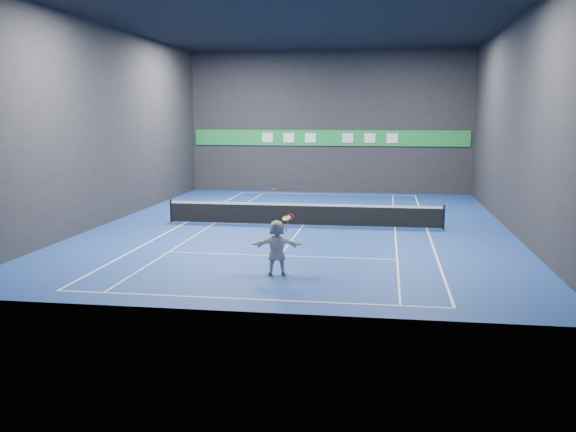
# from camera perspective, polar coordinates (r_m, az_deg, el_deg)

# --- Properties ---
(ground) EXTENTS (26.00, 26.00, 0.00)m
(ground) POSITION_cam_1_polar(r_m,az_deg,el_deg) (28.99, 1.34, -0.85)
(ground) COLOR navy
(ground) RESTS_ON ground
(ceiling) EXTENTS (26.00, 26.00, 0.00)m
(ceiling) POSITION_cam_1_polar(r_m,az_deg,el_deg) (28.86, 1.41, 17.05)
(ceiling) COLOR black
(ceiling) RESTS_ON ground
(wall_back) EXTENTS (18.00, 0.10, 9.00)m
(wall_back) POSITION_cam_1_polar(r_m,az_deg,el_deg) (41.50, 3.69, 8.32)
(wall_back) COLOR #242426
(wall_back) RESTS_ON ground
(wall_front) EXTENTS (18.00, 0.10, 9.00)m
(wall_front) POSITION_cam_1_polar(r_m,az_deg,el_deg) (15.77, -4.73, 7.36)
(wall_front) COLOR #242426
(wall_front) RESTS_ON ground
(wall_left) EXTENTS (0.10, 26.00, 9.00)m
(wall_left) POSITION_cam_1_polar(r_m,az_deg,el_deg) (31.03, -15.51, 7.82)
(wall_left) COLOR #242426
(wall_left) RESTS_ON ground
(wall_right) EXTENTS (0.10, 26.00, 9.00)m
(wall_right) POSITION_cam_1_polar(r_m,az_deg,el_deg) (28.84, 19.57, 7.58)
(wall_right) COLOR #242426
(wall_right) RESTS_ON ground
(baseline_near) EXTENTS (10.98, 0.08, 0.01)m
(baseline_near) POSITION_cam_1_polar(r_m,az_deg,el_deg) (17.55, -3.69, -7.37)
(baseline_near) COLOR white
(baseline_near) RESTS_ON ground
(baseline_far) EXTENTS (10.98, 0.08, 0.01)m
(baseline_far) POSITION_cam_1_polar(r_m,az_deg,el_deg) (40.69, 3.49, 1.96)
(baseline_far) COLOR white
(baseline_far) RESTS_ON ground
(sideline_doubles_left) EXTENTS (0.08, 23.78, 0.01)m
(sideline_doubles_left) POSITION_cam_1_polar(r_m,az_deg,el_deg) (30.18, -9.06, -0.57)
(sideline_doubles_left) COLOR white
(sideline_doubles_left) RESTS_ON ground
(sideline_doubles_right) EXTENTS (0.08, 23.78, 0.01)m
(sideline_doubles_right) POSITION_cam_1_polar(r_m,az_deg,el_deg) (28.82, 12.23, -1.11)
(sideline_doubles_right) COLOR white
(sideline_doubles_right) RESTS_ON ground
(sideline_singles_left) EXTENTS (0.06, 23.78, 0.01)m
(sideline_singles_left) POSITION_cam_1_polar(r_m,az_deg,el_deg) (29.79, -6.53, -0.64)
(sideline_singles_left) COLOR white
(sideline_singles_left) RESTS_ON ground
(sideline_singles_right) EXTENTS (0.06, 23.78, 0.01)m
(sideline_singles_right) POSITION_cam_1_polar(r_m,az_deg,el_deg) (28.76, 9.49, -1.05)
(sideline_singles_right) COLOR white
(sideline_singles_right) RESTS_ON ground
(service_line_near) EXTENTS (8.23, 0.06, 0.01)m
(service_line_near) POSITION_cam_1_polar(r_m,az_deg,el_deg) (22.77, -0.73, -3.55)
(service_line_near) COLOR white
(service_line_near) RESTS_ON ground
(service_line_far) EXTENTS (8.23, 0.06, 0.01)m
(service_line_far) POSITION_cam_1_polar(r_m,az_deg,el_deg) (35.27, 2.67, 0.90)
(service_line_far) COLOR white
(service_line_far) RESTS_ON ground
(center_service_line) EXTENTS (0.06, 12.80, 0.01)m
(center_service_line) POSITION_cam_1_polar(r_m,az_deg,el_deg) (28.99, 1.34, -0.85)
(center_service_line) COLOR white
(center_service_line) RESTS_ON ground
(player) EXTENTS (1.67, 0.76, 1.74)m
(player) POSITION_cam_1_polar(r_m,az_deg,el_deg) (19.94, -1.00, -2.80)
(player) COLOR silver
(player) RESTS_ON ground
(tennis_ball) EXTENTS (0.07, 0.07, 0.07)m
(tennis_ball) POSITION_cam_1_polar(r_m,az_deg,el_deg) (19.63, -1.29, 2.34)
(tennis_ball) COLOR yellow
(tennis_ball) RESTS_ON player
(tennis_net) EXTENTS (12.50, 0.10, 1.07)m
(tennis_net) POSITION_cam_1_polar(r_m,az_deg,el_deg) (28.90, 1.34, 0.20)
(tennis_net) COLOR black
(tennis_net) RESTS_ON ground
(sponsor_banner) EXTENTS (17.64, 0.11, 1.00)m
(sponsor_banner) POSITION_cam_1_polar(r_m,az_deg,el_deg) (41.45, 3.67, 6.94)
(sponsor_banner) COLOR #1F903B
(sponsor_banner) RESTS_ON wall_back
(tennis_racket) EXTENTS (0.47, 0.34, 0.63)m
(tennis_racket) POSITION_cam_1_polar(r_m,az_deg,el_deg) (19.77, 0.03, -0.26)
(tennis_racket) COLOR red
(tennis_racket) RESTS_ON player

